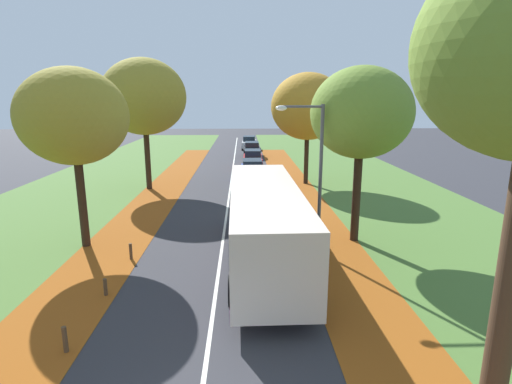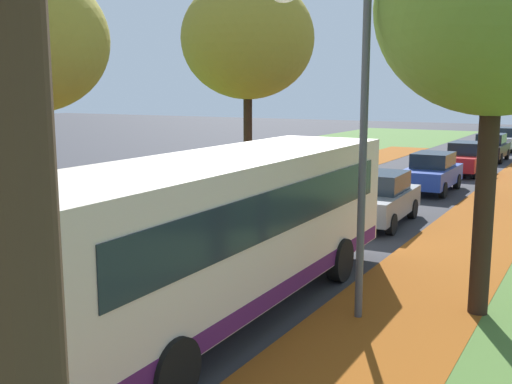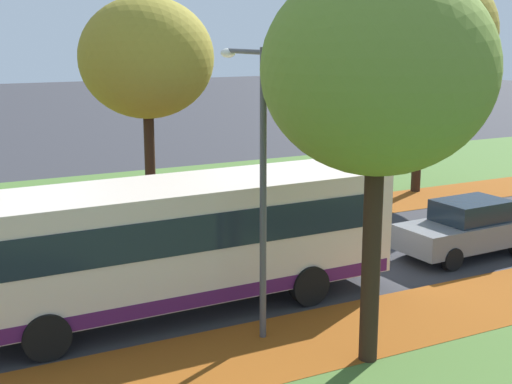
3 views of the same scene
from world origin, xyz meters
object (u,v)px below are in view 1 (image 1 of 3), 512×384
(bollard_fourth, at_px, (105,287))
(bus, at_px, (265,221))
(streetlamp_right, at_px, (313,163))
(car_red_third_in_line, at_px, (253,159))
(tree_right_near, at_px, (361,113))
(tree_right_mid, at_px, (308,107))
(car_grey_lead, at_px, (256,191))
(bollard_third, at_px, (65,340))
(car_black_fourth_in_line, at_px, (252,149))
(tree_left_near, at_px, (73,117))
(car_blue_following, at_px, (252,170))
(tree_left_mid, at_px, (144,97))
(car_silver_trailing, at_px, (249,143))
(bollard_fifth, at_px, (131,251))

(bollard_fourth, bearing_deg, bus, 25.08)
(streetlamp_right, height_order, car_red_third_in_line, streetlamp_right)
(bus, height_order, car_red_third_in_line, bus)
(tree_right_near, distance_m, bollard_fourth, 11.85)
(tree_right_mid, height_order, car_grey_lead, tree_right_mid)
(bollard_third, distance_m, car_grey_lead, 15.30)
(bollard_third, bearing_deg, bus, 45.88)
(bollard_fourth, xyz_separation_m, car_black_fourth_in_line, (5.44, 31.25, 0.53))
(tree_left_near, relative_size, tree_right_near, 0.99)
(car_black_fourth_in_line, bearing_deg, car_grey_lead, -90.56)
(car_blue_following, bearing_deg, streetlamp_right, -82.21)
(tree_right_near, height_order, bollard_third, tree_right_near)
(tree_left_mid, bearing_deg, bollard_third, -83.45)
(tree_left_near, relative_size, bus, 0.71)
(tree_left_mid, bearing_deg, car_black_fourth_in_line, 63.96)
(car_silver_trailing, bearing_deg, tree_left_near, -102.73)
(tree_left_near, bearing_deg, car_blue_following, 61.44)
(tree_right_near, xyz_separation_m, car_silver_trailing, (-4.16, 33.30, -4.78))
(tree_right_near, bearing_deg, bollard_fourth, -152.71)
(car_grey_lead, bearing_deg, tree_right_near, -57.45)
(bollard_fifth, bearing_deg, tree_left_near, 145.97)
(tree_left_mid, bearing_deg, bus, -60.77)
(bollard_third, xyz_separation_m, car_silver_trailing, (5.26, 41.13, 0.46))
(car_grey_lead, height_order, car_black_fourth_in_line, same)
(bollard_fifth, xyz_separation_m, bus, (5.26, -0.51, 1.37))
(car_black_fourth_in_line, bearing_deg, tree_right_mid, -75.31)
(streetlamp_right, distance_m, car_black_fourth_in_line, 27.93)
(tree_left_near, xyz_separation_m, bollard_fifth, (2.35, -1.58, -5.15))
(tree_left_mid, distance_m, car_grey_lead, 10.18)
(tree_right_near, distance_m, tree_right_mid, 12.28)
(tree_left_mid, relative_size, car_silver_trailing, 2.07)
(streetlamp_right, bearing_deg, car_blue_following, 97.79)
(bollard_third, bearing_deg, tree_left_near, 107.22)
(bus, xyz_separation_m, car_red_third_in_line, (0.09, 21.97, -0.89))
(car_black_fourth_in_line, bearing_deg, streetlamp_right, -86.35)
(tree_right_mid, bearing_deg, tree_left_near, -132.37)
(tree_right_near, distance_m, car_grey_lead, 9.11)
(tree_left_near, height_order, streetlamp_right, tree_left_near)
(tree_left_mid, height_order, bus, tree_left_mid)
(tree_right_near, height_order, bus, tree_right_near)
(tree_right_near, xyz_separation_m, car_red_third_in_line, (-4.06, 19.57, -4.78))
(bollard_third, distance_m, car_black_fourth_in_line, 34.65)
(tree_right_near, xyz_separation_m, car_grey_lead, (-4.17, 6.54, -4.78))
(tree_left_near, bearing_deg, bollard_fifth, -34.03)
(bollard_third, distance_m, bus, 7.69)
(bollard_third, bearing_deg, tree_right_mid, 65.55)
(streetlamp_right, xyz_separation_m, car_blue_following, (-2.03, 14.83, -2.92))
(tree_left_mid, height_order, car_grey_lead, tree_left_mid)
(tree_left_near, xyz_separation_m, car_red_third_in_line, (7.70, 19.88, -4.67))
(bollard_third, height_order, bollard_fifth, bollard_third)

